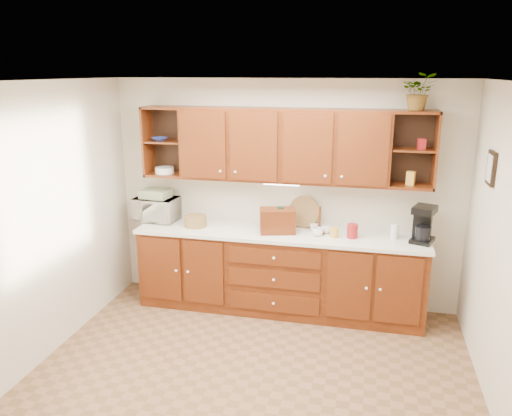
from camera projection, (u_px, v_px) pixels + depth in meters
The scene contains 26 objects.
floor at pixel (249, 381), 4.45m from camera, with size 4.00×4.00×0.00m, color brown.
ceiling at pixel (248, 81), 3.76m from camera, with size 4.00×4.00×0.00m, color white.
back_wall at pixel (285, 194), 5.75m from camera, with size 4.00×4.00×0.00m, color beige.
left_wall at pixel (36, 227), 4.54m from camera, with size 3.50×3.50×0.00m, color beige.
right_wall at pixel (512, 264), 3.68m from camera, with size 3.50×3.50×0.00m, color beige.
base_cabinets at pixel (279, 273), 5.70m from camera, with size 3.20×0.60×0.90m, color #3E1707.
countertop at pixel (279, 234), 5.56m from camera, with size 3.24×0.64×0.04m, color silver.
upper_cabinets at pixel (284, 145), 5.44m from camera, with size 3.20×0.33×0.80m.
undercabinet_light at pixel (282, 184), 5.51m from camera, with size 0.40×0.05×0.03m, color white.
framed_picture at pixel (491, 168), 4.38m from camera, with size 0.03×0.24×0.30m, color black.
wicker_basket at pixel (196, 221), 5.75m from camera, with size 0.25×0.25×0.13m, color olive.
microwave at pixel (156, 209), 5.96m from camera, with size 0.50×0.34×0.28m, color beige.
towel_stack at pixel (155, 194), 5.91m from camera, with size 0.33×0.24×0.10m, color #CFCF61.
wine_bottle at pixel (281, 219), 5.54m from camera, with size 0.07×0.07×0.29m, color black.
woven_tray at pixel (303, 226), 5.74m from camera, with size 0.37×0.37×0.02m, color olive.
bread_box at pixel (277, 221), 5.51m from camera, with size 0.38×0.24×0.27m, color #3E1707.
mug_tree at pixel (319, 229), 5.49m from camera, with size 0.29×0.28×0.31m.
canister_red at pixel (352, 231), 5.35m from camera, with size 0.11×0.11×0.15m, color maroon.
canister_white at pixel (394, 231), 5.32m from camera, with size 0.08×0.08×0.16m, color white.
canister_yellow at pixel (334, 232), 5.37m from camera, with size 0.09×0.09×0.11m, color gold.
coffee_maker at pixel (423, 224), 5.21m from camera, with size 0.29×0.33×0.39m.
bowl_stack at pixel (159, 139), 5.71m from camera, with size 0.17×0.17×0.04m, color navy.
plate_stack at pixel (164, 170), 5.82m from camera, with size 0.22×0.22×0.07m, color white.
pantry_box_yellow at pixel (411, 178), 5.20m from camera, with size 0.08×0.06×0.15m, color gold.
pantry_box_red at pixel (422, 144), 5.08m from camera, with size 0.07×0.06×0.11m, color maroon.
potted_plant at pixel (419, 92), 4.95m from camera, with size 0.33×0.29×0.37m, color #999999.
Camera 1 is at (0.93, -3.77, 2.68)m, focal length 35.00 mm.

